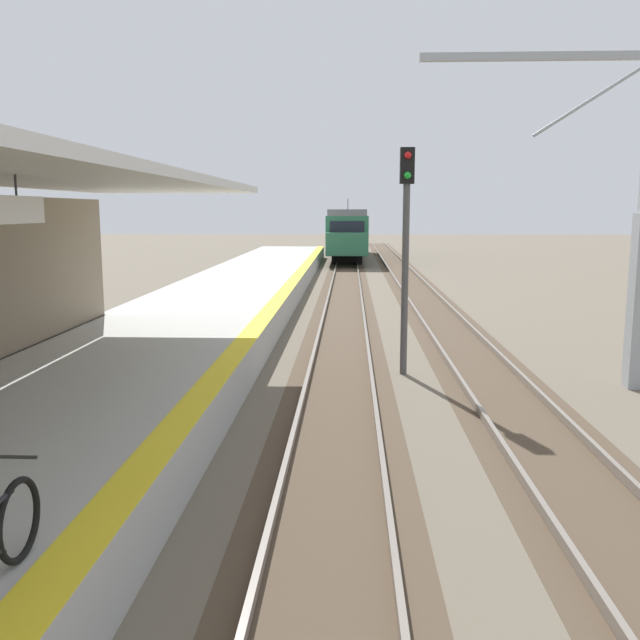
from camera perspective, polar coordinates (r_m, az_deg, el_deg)
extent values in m
cube|color=#A8A8A3|center=(16.51, -13.79, -2.89)|extent=(5.00, 80.00, 0.90)
cube|color=yellow|center=(15.94, -6.06, -1.44)|extent=(0.50, 80.00, 0.01)
cube|color=white|center=(9.80, -23.89, 8.39)|extent=(0.08, 1.40, 0.36)
cylinder|color=#333333|center=(9.80, -24.01, 10.23)|extent=(0.03, 0.03, 0.27)
cube|color=#4C3D2D|center=(19.86, 1.85, -1.92)|extent=(2.34, 120.00, 0.01)
cube|color=slate|center=(19.87, -0.23, -1.68)|extent=(0.08, 120.00, 0.15)
cube|color=slate|center=(19.85, 3.93, -1.71)|extent=(0.08, 120.00, 0.15)
cube|color=#4C3D2D|center=(20.12, 11.58, -1.97)|extent=(2.34, 120.00, 0.01)
cube|color=slate|center=(20.00, 9.55, -1.74)|extent=(0.08, 120.00, 0.15)
cube|color=slate|center=(20.23, 13.61, -1.75)|extent=(0.08, 120.00, 0.15)
cube|color=#286647|center=(55.36, 2.31, 7.33)|extent=(2.90, 18.00, 2.70)
cube|color=slate|center=(55.33, 2.32, 8.96)|extent=(2.67, 18.00, 0.44)
cube|color=black|center=(46.33, 2.27, 7.48)|extent=(2.32, 0.06, 1.21)
cube|color=#286647|center=(45.59, 2.25, 6.35)|extent=(2.78, 1.60, 1.49)
cube|color=black|center=(55.36, 3.84, 7.74)|extent=(0.04, 15.84, 0.86)
cylinder|color=#333333|center=(58.93, 2.34, 9.62)|extent=(0.06, 0.06, 0.90)
cube|color=black|center=(49.60, 2.27, 5.15)|extent=(2.17, 2.20, 0.72)
cube|color=black|center=(61.28, 2.32, 5.91)|extent=(2.17, 2.20, 0.72)
torus|color=black|center=(6.46, -23.79, -15.00)|extent=(0.06, 0.72, 0.72)
cylinder|color=#262626|center=(6.16, -24.56, -10.33)|extent=(0.48, 0.03, 0.03)
cylinder|color=#4C4C4C|center=(15.93, 7.08, 3.25)|extent=(0.16, 0.16, 4.40)
cube|color=black|center=(15.88, 7.27, 12.63)|extent=(0.32, 0.24, 0.80)
sphere|color=red|center=(15.75, 7.33, 13.46)|extent=(0.16, 0.16, 0.16)
sphere|color=green|center=(15.72, 7.30, 11.86)|extent=(0.16, 0.16, 0.16)
cube|color=#9EA3A8|center=(16.11, 25.09, 1.36)|extent=(0.40, 0.40, 3.75)
cube|color=#9EA3A8|center=(15.53, 17.69, 20.18)|extent=(4.80, 0.16, 0.16)
cylinder|color=#9EA3A8|center=(15.73, 21.95, 16.85)|extent=(2.47, 0.07, 1.60)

